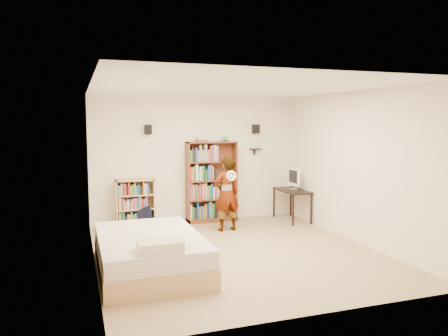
{
  "coord_description": "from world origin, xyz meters",
  "views": [
    {
      "loc": [
        -2.48,
        -6.6,
        2.14
      ],
      "look_at": [
        -0.02,
        0.6,
        1.35
      ],
      "focal_mm": 35.0,
      "sensor_mm": 36.0,
      "label": 1
    }
  ],
  "objects_px": {
    "computer_desk": "(292,205)",
    "daybed": "(150,248)",
    "tall_bookshelf": "(212,182)",
    "person": "(227,194)",
    "low_bookshelf": "(135,203)"
  },
  "relations": [
    {
      "from": "computer_desk",
      "to": "daybed",
      "type": "relative_size",
      "value": 0.45
    },
    {
      "from": "tall_bookshelf",
      "to": "computer_desk",
      "type": "height_order",
      "value": "tall_bookshelf"
    },
    {
      "from": "person",
      "to": "computer_desk",
      "type": "bearing_deg",
      "value": -173.72
    },
    {
      "from": "tall_bookshelf",
      "to": "person",
      "type": "relative_size",
      "value": 1.17
    },
    {
      "from": "low_bookshelf",
      "to": "person",
      "type": "relative_size",
      "value": 0.66
    },
    {
      "from": "computer_desk",
      "to": "person",
      "type": "xyz_separation_m",
      "value": [
        -1.66,
        -0.4,
        0.4
      ]
    },
    {
      "from": "low_bookshelf",
      "to": "computer_desk",
      "type": "distance_m",
      "value": 3.37
    },
    {
      "from": "low_bookshelf",
      "to": "computer_desk",
      "type": "bearing_deg",
      "value": -8.76
    },
    {
      "from": "daybed",
      "to": "person",
      "type": "bearing_deg",
      "value": 45.29
    },
    {
      "from": "daybed",
      "to": "person",
      "type": "xyz_separation_m",
      "value": [
        1.83,
        1.85,
        0.41
      ]
    },
    {
      "from": "tall_bookshelf",
      "to": "low_bookshelf",
      "type": "relative_size",
      "value": 1.76
    },
    {
      "from": "computer_desk",
      "to": "low_bookshelf",
      "type": "bearing_deg",
      "value": 171.24
    },
    {
      "from": "tall_bookshelf",
      "to": "computer_desk",
      "type": "bearing_deg",
      "value": -16.51
    },
    {
      "from": "person",
      "to": "tall_bookshelf",
      "type": "bearing_deg",
      "value": -95.21
    },
    {
      "from": "tall_bookshelf",
      "to": "daybed",
      "type": "relative_size",
      "value": 0.78
    }
  ]
}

